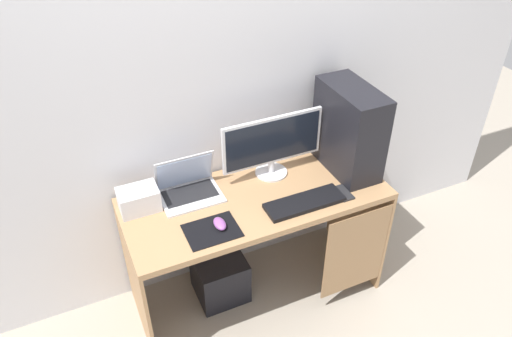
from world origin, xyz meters
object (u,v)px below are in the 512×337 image
object	(u,v)px
mouse_left	(220,224)
projector	(139,200)
cell_phone	(343,193)
pc_tower	(349,130)
monitor	(272,145)
laptop	(189,188)
keyboard	(305,203)
subwoofer	(220,276)

from	to	relation	value
mouse_left	projector	bearing A→B (deg)	137.22
mouse_left	cell_phone	xyz separation A→B (m)	(0.69, -0.03, -0.02)
pc_tower	monitor	world-z (taller)	pc_tower
laptop	projector	distance (m)	0.27
pc_tower	monitor	size ratio (longest dim) A/B	0.86
monitor	keyboard	xyz separation A→B (m)	(0.04, -0.31, -0.18)
projector	mouse_left	xyz separation A→B (m)	(0.32, -0.30, -0.04)
cell_phone	subwoofer	bearing A→B (deg)	158.37
pc_tower	monitor	xyz separation A→B (m)	(-0.41, 0.11, -0.05)
monitor	mouse_left	xyz separation A→B (m)	(-0.42, -0.29, -0.17)
cell_phone	projector	bearing A→B (deg)	162.10
subwoofer	cell_phone	bearing A→B (deg)	-21.63
subwoofer	mouse_left	bearing A→B (deg)	-104.38
keyboard	projector	bearing A→B (deg)	157.90
monitor	mouse_left	world-z (taller)	monitor
mouse_left	subwoofer	bearing A→B (deg)	75.62
monitor	mouse_left	size ratio (longest dim) A/B	6.00
projector	cell_phone	bearing A→B (deg)	-17.90
monitor	projector	bearing A→B (deg)	179.34
projector	mouse_left	bearing A→B (deg)	-42.78
monitor	mouse_left	bearing A→B (deg)	-145.65
pc_tower	projector	bearing A→B (deg)	174.22
laptop	mouse_left	xyz separation A→B (m)	(0.06, -0.31, -0.02)
keyboard	mouse_left	world-z (taller)	mouse_left
projector	mouse_left	size ratio (longest dim) A/B	2.08
projector	keyboard	xyz separation A→B (m)	(0.78, -0.32, -0.05)
pc_tower	cell_phone	xyz separation A→B (m)	(-0.14, -0.21, -0.24)
pc_tower	keyboard	xyz separation A→B (m)	(-0.37, -0.20, -0.24)
laptop	cell_phone	world-z (taller)	laptop
projector	cell_phone	size ratio (longest dim) A/B	1.54
monitor	projector	size ratio (longest dim) A/B	2.88
monitor	laptop	xyz separation A→B (m)	(-0.48, 0.02, -0.15)
laptop	cell_phone	bearing A→B (deg)	-24.32
pc_tower	subwoofer	size ratio (longest dim) A/B	1.71
pc_tower	projector	size ratio (longest dim) A/B	2.47
pc_tower	cell_phone	bearing A→B (deg)	-124.33
subwoofer	laptop	bearing A→B (deg)	142.68
laptop	subwoofer	size ratio (longest dim) A/B	1.10
cell_phone	keyboard	bearing A→B (deg)	177.82
laptop	mouse_left	bearing A→B (deg)	-79.72
pc_tower	cell_phone	world-z (taller)	pc_tower
monitor	pc_tower	bearing A→B (deg)	-14.82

